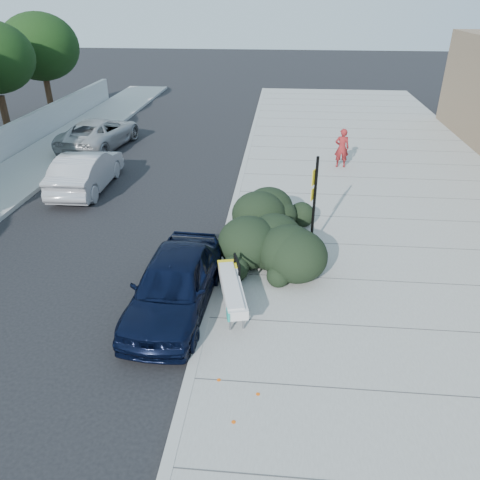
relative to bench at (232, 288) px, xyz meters
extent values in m
plane|color=black|center=(-0.60, -0.47, -0.70)|extent=(120.00, 120.00, 0.00)
cube|color=gray|center=(5.00, 4.53, -0.62)|extent=(11.20, 50.00, 0.15)
cube|color=#9E9E99|center=(-0.60, 4.53, -0.61)|extent=(0.22, 50.00, 0.17)
cube|color=#9E9E99|center=(-8.60, 4.53, -0.61)|extent=(0.22, 50.00, 0.17)
cylinder|color=#332114|center=(-13.10, 13.53, 0.50)|extent=(0.36, 0.36, 2.40)
cylinder|color=#332114|center=(-13.10, 18.53, 0.50)|extent=(0.36, 0.36, 2.40)
ellipsoid|color=black|center=(-13.10, 18.53, 3.50)|extent=(4.40, 4.40, 3.74)
cylinder|color=gray|center=(0.06, -0.88, -0.33)|extent=(0.05, 0.05, 0.44)
cylinder|color=gray|center=(0.35, -0.81, -0.33)|extent=(0.05, 0.05, 0.44)
cylinder|color=gray|center=(-0.35, 0.81, -0.33)|extent=(0.05, 0.05, 0.44)
cylinder|color=gray|center=(-0.05, 0.88, -0.33)|extent=(0.05, 0.05, 0.44)
cylinder|color=gray|center=(-0.15, -0.04, -0.14)|extent=(0.45, 1.70, 0.04)
cylinder|color=gray|center=(0.15, 0.04, -0.14)|extent=(0.45, 1.70, 0.04)
cube|color=#B2B2B2|center=(0.00, 0.00, 0.01)|extent=(0.98, 2.33, 0.24)
cube|color=yellow|center=(-0.21, 0.88, 0.14)|extent=(0.56, 0.55, 0.02)
cube|color=teal|center=(0.03, -1.06, 0.01)|extent=(0.11, 0.27, 0.22)
cylinder|color=black|center=(0.15, 0.40, -0.08)|extent=(0.06, 0.06, 0.94)
cylinder|color=black|center=(-0.02, 0.98, -0.08)|extent=(0.06, 0.06, 0.94)
cylinder|color=black|center=(0.06, 0.69, 0.40)|extent=(0.23, 0.60, 0.06)
cube|color=black|center=(2.06, 3.25, 0.88)|extent=(0.09, 0.09, 2.85)
cube|color=yellow|center=(2.01, 3.27, 1.70)|extent=(0.16, 0.31, 0.46)
cube|color=yellow|center=(2.01, 3.27, 1.19)|extent=(0.15, 0.29, 0.35)
ellipsoid|color=black|center=(0.90, 3.14, 0.25)|extent=(3.66, 4.73, 1.59)
imported|color=black|center=(-1.40, -0.03, 0.06)|extent=(2.03, 4.52, 1.51)
imported|color=#AAAAAE|center=(-6.60, 7.60, 0.07)|extent=(1.73, 4.67, 1.53)
imported|color=#9B9DA0|center=(-8.10, 13.18, 0.04)|extent=(3.13, 5.57, 1.47)
imported|color=maroon|center=(3.66, 10.80, 0.30)|extent=(0.63, 0.42, 1.70)
camera|label=1|loc=(1.06, -9.33, 6.31)|focal=35.00mm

